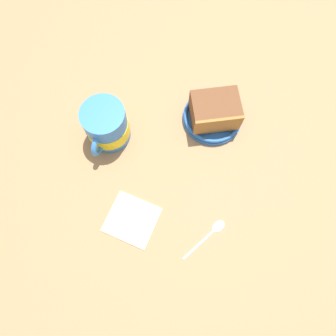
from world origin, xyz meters
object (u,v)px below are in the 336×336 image
tea_mug (107,126)px  folded_napkin (132,219)px  teaspoon (212,232)px  cake_slice (215,111)px  small_plate (212,117)px

tea_mug → folded_napkin: tea_mug is taller
teaspoon → folded_napkin: bearing=-81.8°
teaspoon → folded_napkin: teaspoon is taller
tea_mug → folded_napkin: bearing=33.1°
cake_slice → teaspoon: 25.81cm
cake_slice → folded_napkin: cake_slice is taller
teaspoon → tea_mug: bearing=-117.6°
small_plate → teaspoon: size_ratio=1.31×
teaspoon → folded_napkin: (2.39, -16.58, -0.05)cm
tea_mug → teaspoon: 31.33cm
tea_mug → small_plate: bearing=116.7°
small_plate → folded_napkin: small_plate is taller
cake_slice → teaspoon: (24.72, 6.31, -3.89)cm
small_plate → folded_napkin: size_ratio=1.38×
teaspoon → small_plate: bearing=-165.6°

